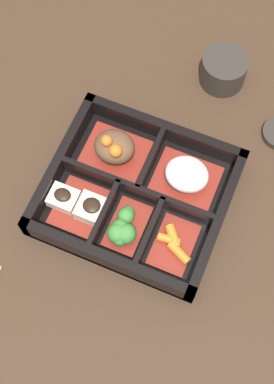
{
  "coord_description": "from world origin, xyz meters",
  "views": [
    {
      "loc": [
        0.12,
        -0.28,
        0.76
      ],
      "look_at": [
        0.0,
        0.0,
        0.03
      ],
      "focal_mm": 50.0,
      "sensor_mm": 36.0,
      "label": 1
    }
  ],
  "objects": [
    {
      "name": "ground_plane",
      "position": [
        0.0,
        0.0,
        0.0
      ],
      "size": [
        3.0,
        3.0,
        0.0
      ],
      "primitive_type": "plane",
      "color": "#382619"
    },
    {
      "name": "bento_base",
      "position": [
        0.0,
        0.0,
        0.01
      ],
      "size": [
        0.27,
        0.24,
        0.01
      ],
      "color": "black",
      "rests_on": "ground_plane"
    },
    {
      "name": "bento_rim",
      "position": [
        0.0,
        -0.0,
        0.02
      ],
      "size": [
        0.27,
        0.24,
        0.05
      ],
      "color": "black",
      "rests_on": "ground_plane"
    },
    {
      "name": "bowl_stew",
      "position": [
        -0.06,
        0.05,
        0.03
      ],
      "size": [
        0.1,
        0.08,
        0.06
      ],
      "color": "maroon",
      "rests_on": "bento_base"
    },
    {
      "name": "bowl_rice",
      "position": [
        0.06,
        0.05,
        0.03
      ],
      "size": [
        0.1,
        0.08,
        0.04
      ],
      "color": "maroon",
      "rests_on": "bento_base"
    },
    {
      "name": "bowl_tofu",
      "position": [
        -0.07,
        -0.05,
        0.02
      ],
      "size": [
        0.09,
        0.08,
        0.04
      ],
      "color": "maroon",
      "rests_on": "bento_base"
    },
    {
      "name": "bowl_greens",
      "position": [
        0.01,
        -0.06,
        0.03
      ],
      "size": [
        0.05,
        0.08,
        0.04
      ],
      "color": "maroon",
      "rests_on": "bento_base"
    },
    {
      "name": "bowl_carrots",
      "position": [
        0.08,
        -0.05,
        0.02
      ],
      "size": [
        0.06,
        0.08,
        0.02
      ],
      "color": "maroon",
      "rests_on": "bento_base"
    },
    {
      "name": "tea_cup",
      "position": [
        0.05,
        0.26,
        0.03
      ],
      "size": [
        0.08,
        0.08,
        0.05
      ],
      "color": "#2D2823",
      "rests_on": "ground_plane"
    }
  ]
}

